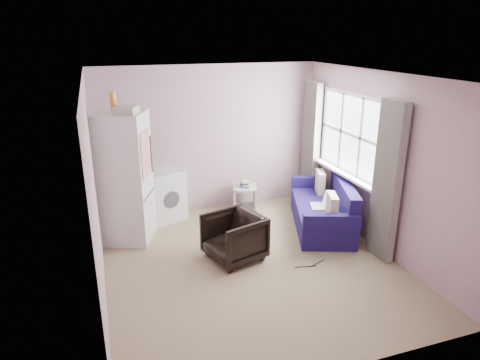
% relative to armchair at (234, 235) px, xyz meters
% --- Properties ---
extents(room, '(3.84, 4.24, 2.54)m').
position_rel_armchair_xyz_m(room, '(0.19, -0.19, 0.89)').
color(room, '#8B795B').
rests_on(room, ground).
extents(armchair, '(0.83, 0.86, 0.72)m').
position_rel_armchair_xyz_m(armchair, '(0.00, 0.00, 0.00)').
color(armchair, black).
rests_on(armchair, ground).
extents(fridge, '(0.86, 0.86, 2.20)m').
position_rel_armchair_xyz_m(fridge, '(-1.31, 1.10, 0.62)').
color(fridge, silver).
rests_on(fridge, ground).
extents(washing_machine, '(0.77, 0.77, 0.85)m').
position_rel_armchair_xyz_m(washing_machine, '(-0.70, 1.69, 0.08)').
color(washing_machine, silver).
rests_on(washing_machine, ground).
extents(side_table, '(0.50, 0.50, 0.55)m').
position_rel_armchair_xyz_m(side_table, '(0.71, 1.57, -0.10)').
color(side_table, '#A5A8A4').
rests_on(side_table, ground).
extents(sofa, '(1.37, 1.95, 0.80)m').
position_rel_armchair_xyz_m(sofa, '(1.70, 0.52, -0.07)').
color(sofa, '#1D1359').
rests_on(sofa, ground).
extents(window_dressing, '(0.17, 2.62, 2.18)m').
position_rel_armchair_xyz_m(window_dressing, '(1.96, 0.50, 0.75)').
color(window_dressing, white).
rests_on(window_dressing, ground).
extents(floor_cables, '(0.47, 0.13, 0.01)m').
position_rel_armchair_xyz_m(floor_cables, '(0.93, -0.52, -0.35)').
color(floor_cables, black).
rests_on(floor_cables, ground).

